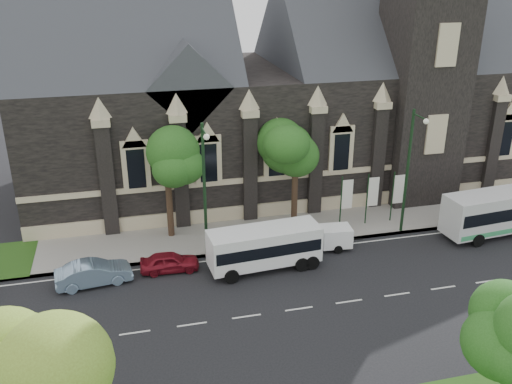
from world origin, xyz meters
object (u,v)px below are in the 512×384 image
object	(u,v)px
tree_walk_right	(298,147)
tree_walk_left	(169,159)
shuttle_bus	(265,246)
box_trailer	(336,236)
car_far_red	(170,262)
street_lamp_near	(409,166)
banner_flag_center	(371,195)
banner_flag_left	(345,197)
street_lamp_mid	(205,184)
banner_flag_right	(396,192)
sedan	(94,273)
tree_park_near	(43,345)

from	to	relation	value
tree_walk_right	tree_walk_left	xyz separation A→B (m)	(-9.01, -0.01, -0.08)
shuttle_bus	box_trailer	world-z (taller)	shuttle_bus
car_far_red	street_lamp_near	bearing A→B (deg)	-83.39
banner_flag_center	banner_flag_left	bearing A→B (deg)	180.00
banner_flag_left	shuttle_bus	distance (m)	8.19
street_lamp_near	street_lamp_mid	distance (m)	14.00
tree_walk_right	shuttle_bus	size ratio (longest dim) A/B	1.09
banner_flag_right	street_lamp_mid	bearing A→B (deg)	-172.40
street_lamp_near	tree_walk_right	bearing A→B (deg)	151.94
street_lamp_near	shuttle_bus	size ratio (longest dim) A/B	1.26
banner_flag_left	shuttle_bus	size ratio (longest dim) A/B	0.56
shuttle_bus	box_trailer	size ratio (longest dim) A/B	2.41
tree_walk_left	banner_flag_center	xyz separation A→B (m)	(14.08, -1.70, -3.35)
tree_walk_left	sedan	size ratio (longest dim) A/B	1.71
banner_flag_right	shuttle_bus	xyz separation A→B (m)	(-11.01, -4.16, -0.81)
tree_park_near	tree_walk_right	world-z (taller)	tree_park_near
street_lamp_near	tree_walk_left	bearing A→B (deg)	167.13
street_lamp_near	banner_flag_center	distance (m)	3.74
street_lamp_near	car_far_red	size ratio (longest dim) A/B	2.47
street_lamp_mid	car_far_red	bearing A→B (deg)	-155.12
shuttle_bus	tree_park_near	bearing A→B (deg)	-133.36
tree_walk_right	banner_flag_left	bearing A→B (deg)	-29.10
street_lamp_near	box_trailer	bearing A→B (deg)	-170.66
tree_park_near	street_lamp_near	world-z (taller)	street_lamp_near
banner_flag_center	sedan	distance (m)	19.80
tree_walk_right	banner_flag_left	world-z (taller)	tree_walk_right
banner_flag_left	tree_park_near	bearing A→B (deg)	-135.46
banner_flag_left	box_trailer	xyz separation A→B (m)	(-1.72, -2.80, -1.50)
tree_walk_left	sedan	xyz separation A→B (m)	(-5.32, -5.26, -5.00)
street_lamp_near	banner_flag_left	distance (m)	4.99
banner_flag_left	banner_flag_right	distance (m)	4.00
tree_walk_left	shuttle_bus	distance (m)	8.81
banner_flag_center	tree_walk_left	bearing A→B (deg)	173.11
banner_flag_right	sedan	bearing A→B (deg)	-170.56
tree_park_near	tree_walk_right	xyz separation A→B (m)	(14.98, 19.48, -0.60)
street_lamp_near	box_trailer	xyz separation A→B (m)	(-5.43, -0.89, -4.23)
tree_walk_left	car_far_red	world-z (taller)	tree_walk_left
tree_walk_right	sedan	distance (m)	16.09
tree_walk_right	car_far_red	distance (m)	12.07
shuttle_bus	box_trailer	xyz separation A→B (m)	(5.29, 1.36, -0.68)
banner_flag_right	street_lamp_near	bearing A→B (deg)	-98.56
tree_walk_right	shuttle_bus	distance (m)	8.25
tree_walk_right	banner_flag_center	distance (m)	6.36
tree_walk_left	street_lamp_mid	distance (m)	4.08
tree_walk_left	sedan	bearing A→B (deg)	-135.32
tree_park_near	tree_walk_left	bearing A→B (deg)	72.95
tree_park_near	car_far_red	size ratio (longest dim) A/B	2.35
tree_park_near	banner_flag_center	size ratio (longest dim) A/B	2.14
tree_park_near	car_far_red	xyz separation A→B (m)	(5.20, 14.67, -5.80)
tree_walk_left	banner_flag_left	world-z (taller)	tree_walk_left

